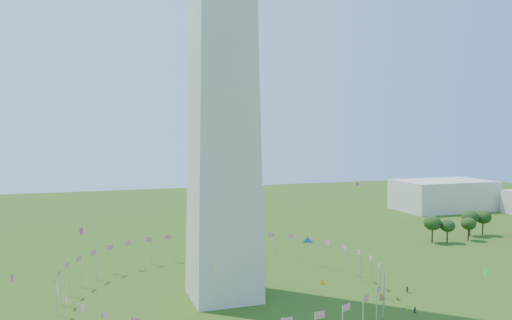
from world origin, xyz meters
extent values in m
cylinder|color=silver|center=(40.00, 50.00, 4.50)|extent=(0.24, 0.24, 9.00)
cylinder|color=silver|center=(39.39, 56.95, 4.50)|extent=(0.24, 0.24, 9.00)
cylinder|color=silver|center=(37.59, 63.68, 4.50)|extent=(0.24, 0.24, 9.00)
cylinder|color=silver|center=(34.64, 70.00, 4.50)|extent=(0.24, 0.24, 9.00)
cylinder|color=silver|center=(30.64, 75.71, 4.50)|extent=(0.24, 0.24, 9.00)
cylinder|color=silver|center=(25.71, 80.64, 4.50)|extent=(0.24, 0.24, 9.00)
cylinder|color=silver|center=(20.00, 84.64, 4.50)|extent=(0.24, 0.24, 9.00)
cylinder|color=silver|center=(13.68, 87.59, 4.50)|extent=(0.24, 0.24, 9.00)
cylinder|color=silver|center=(6.95, 89.39, 4.50)|extent=(0.24, 0.24, 9.00)
cylinder|color=silver|center=(0.00, 90.00, 4.50)|extent=(0.24, 0.24, 9.00)
cylinder|color=silver|center=(-6.95, 89.39, 4.50)|extent=(0.24, 0.24, 9.00)
cylinder|color=silver|center=(-13.68, 87.59, 4.50)|extent=(0.24, 0.24, 9.00)
cylinder|color=silver|center=(-20.00, 84.64, 4.50)|extent=(0.24, 0.24, 9.00)
cylinder|color=silver|center=(-25.71, 80.64, 4.50)|extent=(0.24, 0.24, 9.00)
cylinder|color=silver|center=(-30.64, 75.71, 4.50)|extent=(0.24, 0.24, 9.00)
cylinder|color=silver|center=(-34.64, 70.00, 4.50)|extent=(0.24, 0.24, 9.00)
cylinder|color=silver|center=(-37.59, 63.68, 4.50)|extent=(0.24, 0.24, 9.00)
cylinder|color=silver|center=(-39.39, 56.95, 4.50)|extent=(0.24, 0.24, 9.00)
cylinder|color=silver|center=(-40.00, 50.00, 4.50)|extent=(0.24, 0.24, 9.00)
cylinder|color=silver|center=(-39.39, 43.05, 4.50)|extent=(0.24, 0.24, 9.00)
cylinder|color=silver|center=(-37.59, 36.32, 4.50)|extent=(0.24, 0.24, 9.00)
cylinder|color=silver|center=(20.00, 15.36, 4.50)|extent=(0.24, 0.24, 9.00)
cylinder|color=silver|center=(25.71, 19.36, 4.50)|extent=(0.24, 0.24, 9.00)
cylinder|color=silver|center=(30.64, 24.29, 4.50)|extent=(0.24, 0.24, 9.00)
cylinder|color=silver|center=(34.64, 30.00, 4.50)|extent=(0.24, 0.24, 9.00)
cylinder|color=silver|center=(37.59, 36.32, 4.50)|extent=(0.24, 0.24, 9.00)
cylinder|color=silver|center=(39.39, 43.05, 4.50)|extent=(0.24, 0.24, 9.00)
cube|color=beige|center=(150.00, 150.00, 8.00)|extent=(50.00, 30.00, 16.00)
imported|color=black|center=(39.62, 24.82, 0.72)|extent=(0.81, 0.66, 1.44)
imported|color=black|center=(46.94, 38.00, 0.79)|extent=(1.04, 1.59, 1.58)
plane|color=blue|center=(8.02, 16.31, 21.15)|extent=(1.74, 2.04, 2.17)
plane|color=#CC2699|center=(-33.84, 21.57, 24.76)|extent=(0.38, 1.53, 1.57)
plane|color=white|center=(-49.45, 47.53, 31.69)|extent=(0.85, 1.52, 1.61)
plane|color=blue|center=(4.81, 45.36, 18.01)|extent=(1.10, 0.86, 1.38)
plane|color=green|center=(-2.64, 33.91, 26.89)|extent=(1.68, 1.00, 1.66)
plane|color=white|center=(25.86, 41.73, 34.46)|extent=(0.94, 1.05, 1.40)
plane|color=green|center=(25.03, -11.65, 20.88)|extent=(0.14, 1.35, 1.35)
plane|color=orange|center=(17.50, 28.50, 8.16)|extent=(1.21, 1.20, 1.41)
plane|color=yellow|center=(-6.68, 32.36, 13.25)|extent=(1.21, 1.27, 1.75)
plane|color=#CC2699|center=(-48.62, 47.08, 10.51)|extent=(0.98, 1.33, 1.64)
plane|color=#CC2699|center=(34.35, 42.62, 28.78)|extent=(1.06, 0.12, 1.05)
plane|color=#CC2699|center=(20.57, 9.56, 10.59)|extent=(1.91, 1.11, 1.65)
ellipsoid|color=#254617|center=(91.57, 84.53, 5.14)|extent=(6.58, 6.58, 10.29)
ellipsoid|color=#254617|center=(97.05, 82.75, 4.44)|extent=(5.68, 5.68, 8.87)
ellipsoid|color=#254617|center=(107.64, 83.47, 4.44)|extent=(5.69, 5.69, 8.88)
ellipsoid|color=#254617|center=(114.14, 89.81, 5.22)|extent=(6.68, 6.68, 10.44)
ellipsoid|color=#254617|center=(120.30, 89.41, 5.08)|extent=(6.50, 6.50, 10.15)
camera|label=1|loc=(-32.70, -71.71, 42.59)|focal=35.00mm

